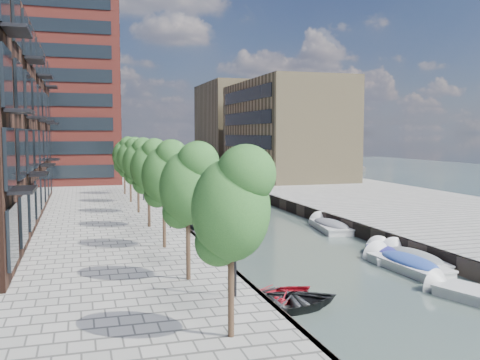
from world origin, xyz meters
name	(u,v)px	position (x,y,z in m)	size (l,w,h in m)	color
water	(216,207)	(0.00, 40.00, 0.00)	(300.00, 300.00, 0.00)	#38473F
quay_right	(357,197)	(16.00, 40.00, 0.50)	(20.00, 140.00, 1.00)	gray
quay_wall_left	(155,205)	(-6.10, 40.00, 0.50)	(0.25, 140.00, 1.00)	#332823
quay_wall_right	(272,200)	(6.10, 40.00, 0.50)	(0.25, 140.00, 1.00)	#332823
far_closure	(146,167)	(0.00, 100.00, 0.50)	(80.00, 40.00, 1.00)	gray
tower	(47,69)	(-17.00, 65.00, 16.00)	(18.00, 18.00, 30.00)	maroon
tan_block_near	(284,130)	(16.00, 62.00, 8.00)	(12.00, 25.00, 14.00)	#927F5A
tan_block_far	(235,125)	(16.00, 88.00, 9.00)	(12.00, 20.00, 16.00)	#927F5A
bridge	(166,172)	(0.00, 72.00, 1.39)	(13.00, 6.00, 1.30)	gray
tree_0	(231,202)	(-8.50, 4.00, 5.31)	(2.50, 2.50, 5.95)	#382619
tree_1	(188,183)	(-8.50, 11.00, 5.31)	(2.50, 2.50, 5.95)	#382619
tree_2	(164,172)	(-8.50, 18.00, 5.31)	(2.50, 2.50, 5.95)	#382619
tree_3	(148,165)	(-8.50, 25.00, 5.31)	(2.50, 2.50, 5.95)	#382619
tree_4	(138,160)	(-8.50, 32.00, 5.31)	(2.50, 2.50, 5.95)	#382619
tree_5	(130,156)	(-8.50, 39.00, 5.31)	(2.50, 2.50, 5.95)	#382619
tree_6	(124,154)	(-8.50, 46.00, 5.31)	(2.50, 2.50, 5.95)	#382619
lamp_0	(235,234)	(-7.20, 8.00, 3.51)	(0.24, 0.24, 4.12)	black
lamp_1	(170,192)	(-7.20, 24.00, 3.51)	(0.24, 0.24, 4.12)	black
lamp_2	(143,174)	(-7.20, 40.00, 3.51)	(0.24, 0.24, 4.12)	black
sloop_0	(284,309)	(-4.84, 8.76, 0.00)	(3.63, 5.09, 1.05)	#232326
sloop_1	(276,310)	(-5.16, 8.81, 0.00)	(3.60, 5.04, 1.04)	black
sloop_2	(279,300)	(-4.58, 10.04, 0.00)	(2.88, 4.04, 0.84)	#A2111E
sloop_3	(166,214)	(-5.40, 37.32, 0.00)	(3.20, 4.48, 0.93)	silver
sloop_4	(198,228)	(-4.23, 28.87, 0.00)	(3.12, 4.37, 0.91)	black
motorboat_0	(403,264)	(4.06, 13.41, 0.23)	(2.31, 5.82, 1.90)	silver
motorboat_1	(411,258)	(5.29, 14.42, 0.22)	(2.62, 5.69, 1.83)	silver
motorboat_2	(477,298)	(3.90, 7.38, 0.11)	(3.56, 5.76, 1.82)	beige
motorboat_3	(384,253)	(4.59, 16.20, 0.19)	(3.26, 4.98, 1.57)	silver
motorboat_4	(329,226)	(5.49, 25.54, 0.23)	(2.85, 5.98, 1.91)	#BDBCBA
car	(256,172)	(11.99, 63.36, 1.73)	(1.73, 4.30, 1.46)	#939597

